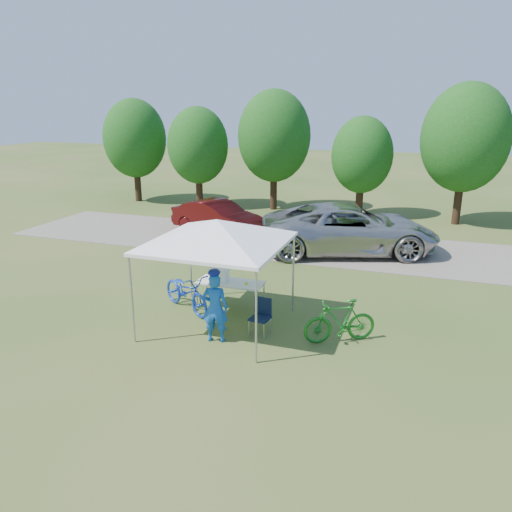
{
  "coord_description": "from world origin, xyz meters",
  "views": [
    {
      "loc": [
        4.64,
        -10.57,
        5.34
      ],
      "look_at": [
        0.29,
        2.0,
        1.27
      ],
      "focal_mm": 35.0,
      "sensor_mm": 36.0,
      "label": 1
    }
  ],
  "objects_px": {
    "folding_chair": "(261,313)",
    "bike_blue": "(186,292)",
    "cooler": "(219,274)",
    "sedan": "(218,217)",
    "folding_table": "(230,283)",
    "cyclist": "(215,308)",
    "minivan": "(349,229)",
    "bike_green": "(340,321)"
  },
  "relations": [
    {
      "from": "folding_chair",
      "to": "cyclist",
      "type": "distance_m",
      "value": 1.2
    },
    {
      "from": "bike_blue",
      "to": "minivan",
      "type": "height_order",
      "value": "minivan"
    },
    {
      "from": "cooler",
      "to": "cyclist",
      "type": "relative_size",
      "value": 0.29
    },
    {
      "from": "folding_chair",
      "to": "folding_table",
      "type": "bearing_deg",
      "value": 143.8
    },
    {
      "from": "cooler",
      "to": "bike_green",
      "type": "relative_size",
      "value": 0.28
    },
    {
      "from": "bike_green",
      "to": "cyclist",
      "type": "bearing_deg",
      "value": -101.97
    },
    {
      "from": "minivan",
      "to": "sedan",
      "type": "xyz_separation_m",
      "value": [
        -5.74,
        1.01,
        -0.2
      ]
    },
    {
      "from": "folding_table",
      "to": "minivan",
      "type": "bearing_deg",
      "value": 70.97
    },
    {
      "from": "bike_green",
      "to": "sedan",
      "type": "relative_size",
      "value": 0.41
    },
    {
      "from": "cooler",
      "to": "cyclist",
      "type": "height_order",
      "value": "cyclist"
    },
    {
      "from": "cyclist",
      "to": "bike_blue",
      "type": "relative_size",
      "value": 0.82
    },
    {
      "from": "cooler",
      "to": "folding_table",
      "type": "bearing_deg",
      "value": 0.0
    },
    {
      "from": "folding_table",
      "to": "cooler",
      "type": "relative_size",
      "value": 3.71
    },
    {
      "from": "folding_table",
      "to": "cyclist",
      "type": "relative_size",
      "value": 1.09
    },
    {
      "from": "folding_chair",
      "to": "cyclist",
      "type": "height_order",
      "value": "cyclist"
    },
    {
      "from": "cyclist",
      "to": "bike_blue",
      "type": "bearing_deg",
      "value": -55.48
    },
    {
      "from": "folding_chair",
      "to": "bike_blue",
      "type": "distance_m",
      "value": 2.44
    },
    {
      "from": "cyclist",
      "to": "sedan",
      "type": "xyz_separation_m",
      "value": [
        -3.97,
        9.35,
        -0.11
      ]
    },
    {
      "from": "minivan",
      "to": "folding_chair",
      "type": "bearing_deg",
      "value": 154.8
    },
    {
      "from": "folding_chair",
      "to": "sedan",
      "type": "xyz_separation_m",
      "value": [
        -4.84,
        8.59,
        0.2
      ]
    },
    {
      "from": "cyclist",
      "to": "bike_green",
      "type": "xyz_separation_m",
      "value": [
        2.75,
        0.9,
        -0.31
      ]
    },
    {
      "from": "cyclist",
      "to": "bike_blue",
      "type": "xyz_separation_m",
      "value": [
        -1.47,
        1.43,
        -0.3
      ]
    },
    {
      "from": "cooler",
      "to": "sedan",
      "type": "distance_m",
      "value": 8.05
    },
    {
      "from": "folding_table",
      "to": "bike_blue",
      "type": "height_order",
      "value": "bike_blue"
    },
    {
      "from": "bike_blue",
      "to": "folding_chair",
      "type": "bearing_deg",
      "value": -74.1
    },
    {
      "from": "folding_table",
      "to": "bike_blue",
      "type": "distance_m",
      "value": 1.2
    },
    {
      "from": "bike_green",
      "to": "minivan",
      "type": "distance_m",
      "value": 7.51
    },
    {
      "from": "folding_chair",
      "to": "cooler",
      "type": "xyz_separation_m",
      "value": [
        -1.61,
        1.22,
        0.4
      ]
    },
    {
      "from": "folding_table",
      "to": "folding_chair",
      "type": "bearing_deg",
      "value": -43.29
    },
    {
      "from": "folding_table",
      "to": "minivan",
      "type": "height_order",
      "value": "minivan"
    },
    {
      "from": "cyclist",
      "to": "sedan",
      "type": "height_order",
      "value": "cyclist"
    },
    {
      "from": "minivan",
      "to": "bike_green",
      "type": "bearing_deg",
      "value": 169.0
    },
    {
      "from": "folding_table",
      "to": "minivan",
      "type": "xyz_separation_m",
      "value": [
        2.2,
        6.37,
        0.22
      ]
    },
    {
      "from": "folding_table",
      "to": "cooler",
      "type": "xyz_separation_m",
      "value": [
        -0.32,
        -0.0,
        0.22
      ]
    },
    {
      "from": "minivan",
      "to": "cooler",
      "type": "bearing_deg",
      "value": 140.03
    },
    {
      "from": "folding_table",
      "to": "cyclist",
      "type": "height_order",
      "value": "cyclist"
    },
    {
      "from": "cyclist",
      "to": "sedan",
      "type": "distance_m",
      "value": 10.16
    },
    {
      "from": "folding_chair",
      "to": "sedan",
      "type": "bearing_deg",
      "value": 126.5
    },
    {
      "from": "folding_chair",
      "to": "sedan",
      "type": "height_order",
      "value": "sedan"
    },
    {
      "from": "folding_table",
      "to": "folding_chair",
      "type": "distance_m",
      "value": 1.79
    },
    {
      "from": "bike_blue",
      "to": "bike_green",
      "type": "relative_size",
      "value": 1.16
    },
    {
      "from": "cooler",
      "to": "sedan",
      "type": "xyz_separation_m",
      "value": [
        -3.23,
        7.37,
        -0.2
      ]
    }
  ]
}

